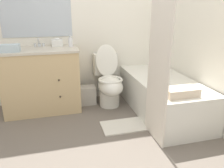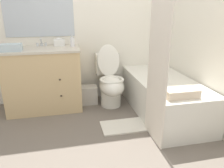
# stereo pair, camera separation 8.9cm
# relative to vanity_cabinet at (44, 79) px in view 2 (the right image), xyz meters

# --- Properties ---
(ground_plane) EXTENTS (14.00, 14.00, 0.00)m
(ground_plane) POSITION_rel_vanity_cabinet_xyz_m (0.71, -1.38, -0.44)
(ground_plane) COLOR #6B6056
(wall_back) EXTENTS (8.00, 0.06, 2.50)m
(wall_back) POSITION_rel_vanity_cabinet_xyz_m (0.71, 0.30, 0.81)
(wall_back) COLOR white
(wall_back) RESTS_ON ground_plane
(wall_right) EXTENTS (0.05, 2.65, 2.50)m
(wall_right) POSITION_rel_vanity_cabinet_xyz_m (1.95, -0.56, 0.81)
(wall_right) COLOR white
(wall_right) RESTS_ON ground_plane
(vanity_cabinet) EXTENTS (1.00, 0.58, 0.86)m
(vanity_cabinet) POSITION_rel_vanity_cabinet_xyz_m (0.00, 0.00, 0.00)
(vanity_cabinet) COLOR tan
(vanity_cabinet) RESTS_ON ground_plane
(sink_faucet) EXTENTS (0.14, 0.12, 0.12)m
(sink_faucet) POSITION_rel_vanity_cabinet_xyz_m (-0.00, 0.18, 0.46)
(sink_faucet) COLOR silver
(sink_faucet) RESTS_ON vanity_cabinet
(toilet) EXTENTS (0.35, 0.67, 0.87)m
(toilet) POSITION_rel_vanity_cabinet_xyz_m (0.92, -0.08, -0.09)
(toilet) COLOR silver
(toilet) RESTS_ON ground_plane
(bathtub) EXTENTS (0.71, 1.54, 0.48)m
(bathtub) POSITION_rel_vanity_cabinet_xyz_m (1.56, -0.50, -0.20)
(bathtub) COLOR silver
(bathtub) RESTS_ON ground_plane
(shower_curtain) EXTENTS (0.02, 0.45, 1.99)m
(shower_curtain) POSITION_rel_vanity_cabinet_xyz_m (1.19, -1.06, 0.56)
(shower_curtain) COLOR silver
(shower_curtain) RESTS_ON ground_plane
(wastebasket) EXTENTS (0.23, 0.20, 0.27)m
(wastebasket) POSITION_rel_vanity_cabinet_xyz_m (0.62, 0.03, -0.31)
(wastebasket) COLOR #B7B2A8
(wastebasket) RESTS_ON ground_plane
(tissue_box) EXTENTS (0.15, 0.13, 0.11)m
(tissue_box) POSITION_rel_vanity_cabinet_xyz_m (0.24, 0.16, 0.47)
(tissue_box) COLOR white
(tissue_box) RESTS_ON vanity_cabinet
(soap_dispenser) EXTENTS (0.06, 0.06, 0.15)m
(soap_dispenser) POSITION_rel_vanity_cabinet_xyz_m (0.42, 0.06, 0.49)
(soap_dispenser) COLOR silver
(soap_dispenser) RESTS_ON vanity_cabinet
(hand_towel_folded) EXTENTS (0.25, 0.13, 0.09)m
(hand_towel_folded) POSITION_rel_vanity_cabinet_xyz_m (-0.33, -0.15, 0.47)
(hand_towel_folded) COLOR silver
(hand_towel_folded) RESTS_ON vanity_cabinet
(bath_towel_folded) EXTENTS (0.36, 0.19, 0.09)m
(bath_towel_folded) POSITION_rel_vanity_cabinet_xyz_m (1.46, -1.09, 0.09)
(bath_towel_folded) COLOR beige
(bath_towel_folded) RESTS_ON bathtub
(bath_mat) EXTENTS (0.56, 0.33, 0.02)m
(bath_mat) POSITION_rel_vanity_cabinet_xyz_m (0.95, -0.76, -0.43)
(bath_mat) COLOR silver
(bath_mat) RESTS_ON ground_plane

